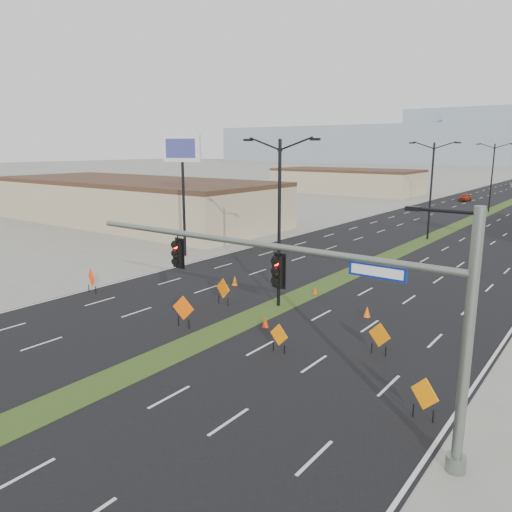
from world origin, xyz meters
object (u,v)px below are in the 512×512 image
Objects in this scene: construction_sign_5 at (424,395)px; cone_0 at (265,322)px; streetlight_1 at (431,188)px; construction_sign_2 at (223,289)px; streetlight_2 at (492,176)px; cone_1 at (367,312)px; construction_sign_0 at (91,278)px; cone_3 at (235,281)px; pole_sign_west at (182,157)px; construction_sign_4 at (379,336)px; construction_sign_3 at (279,336)px; streetlight_0 at (279,218)px; construction_sign_1 at (183,309)px; signal_mast at (324,292)px; cone_2 at (315,290)px.

cone_0 is at bearing 178.68° from construction_sign_5.
streetlight_1 reaches higher than construction_sign_2.
streetlight_2 is 16.35× the size of cone_0.
cone_1 is (3.71, 4.82, 0.02)m from cone_0.
cone_3 is at bearing 66.69° from construction_sign_0.
construction_sign_0 is at bearing -146.84° from construction_sign_2.
construction_sign_5 is 0.15× the size of pole_sign_west.
construction_sign_4 reaches higher than cone_3.
construction_sign_3 is (6.87, -4.05, -0.15)m from construction_sign_2.
construction_sign_2 is 2.76× the size of cone_0.
construction_sign_1 is (-2.00, -6.14, -4.36)m from streetlight_0.
construction_sign_0 is 1.10× the size of construction_sign_4.
signal_mast is 1.63× the size of streetlight_0.
construction_sign_2 is at bearing 159.13° from cone_0.
construction_sign_4 is 5.35m from cone_1.
construction_sign_5 is at bearing -10.32° from construction_sign_2.
construction_sign_0 is at bearing -92.81° from pole_sign_west.
construction_sign_4 reaches higher than cone_0.
cone_3 is (-12.98, 5.31, -0.58)m from construction_sign_4.
construction_sign_5 is (22.96, -2.61, -0.07)m from construction_sign_0.
cone_2 is at bearing -31.25° from pole_sign_west.
construction_sign_3 is at bearing -69.87° from cone_2.
construction_sign_3 is at bearing -18.38° from construction_sign_2.
pole_sign_west is at bearing 123.99° from construction_sign_0.
construction_sign_1 is at bearing -69.31° from cone_3.
streetlight_1 is 5.92× the size of construction_sign_2.
construction_sign_0 is 1.20× the size of construction_sign_3.
construction_sign_4 is at bearing -22.49° from streetlight_0.
streetlight_2 is 5.92× the size of construction_sign_2.
construction_sign_0 is at bearing 166.35° from signal_mast.
construction_sign_3 is 7.32m from cone_1.
pole_sign_west is at bearing 164.08° from cone_1.
cone_0 is at bearing 25.65° from construction_sign_0.
cone_2 is at bearing -89.40° from streetlight_2.
construction_sign_2 is at bearing 157.78° from construction_sign_3.
construction_sign_1 is at bearing -93.35° from streetlight_1.
cone_1 is 22.53m from pole_sign_west.
construction_sign_2 reaches higher than cone_3.
pole_sign_west is at bearing -125.43° from streetlight_1.
construction_sign_0 is 19.47m from construction_sign_4.
construction_sign_1 is 4.47m from cone_0.
streetlight_0 reaches higher than construction_sign_1.
construction_sign_4 is at bearing -82.42° from streetlight_2.
cone_2 is (-8.01, 13.53, -4.53)m from signal_mast.
cone_2 is at bearing 154.78° from cone_1.
cone_3 is at bearing 176.04° from cone_1.
cone_3 is at bearing -165.24° from cone_2.
signal_mast is 66.56m from streetlight_2.
streetlight_0 is 14.70× the size of cone_3.
construction_sign_2 is 6.39m from cone_2.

